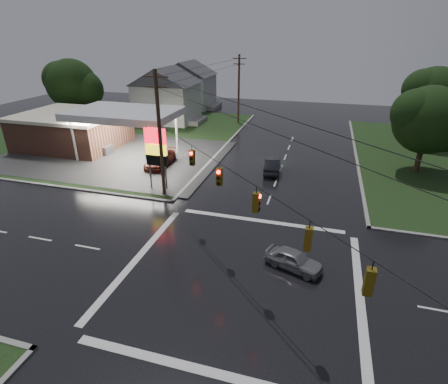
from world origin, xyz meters
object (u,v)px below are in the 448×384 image
(pylon_sign, at_px, (156,148))
(car_pump, at_px, (160,160))
(tree_ne_near, at_px, (430,120))
(tree_nw_behind, at_px, (73,85))
(house_far, at_px, (188,84))
(house_near, at_px, (167,94))
(tree_ne_far, at_px, (435,96))
(utility_pole_n, at_px, (239,88))
(car_crossing, at_px, (294,260))
(gas_station, at_px, (80,128))
(utility_pole_nw, at_px, (160,134))
(car_north, at_px, (272,165))

(pylon_sign, relative_size, car_pump, 1.15)
(tree_ne_near, bearing_deg, tree_nw_behind, 170.53)
(car_pump, bearing_deg, house_far, 105.08)
(car_pump, bearing_deg, house_near, 111.21)
(tree_nw_behind, height_order, tree_ne_far, tree_nw_behind)
(utility_pole_n, distance_m, car_pump, 22.62)
(car_crossing, bearing_deg, tree_ne_near, -8.95)
(house_far, bearing_deg, tree_ne_near, -35.77)
(gas_station, bearing_deg, tree_ne_near, 3.30)
(utility_pole_nw, height_order, car_crossing, utility_pole_nw)
(gas_station, xyz_separation_m, car_crossing, (28.74, -18.11, -1.92))
(utility_pole_nw, distance_m, car_north, 13.03)
(car_north, relative_size, car_pump, 0.88)
(utility_pole_n, bearing_deg, house_far, 141.23)
(tree_ne_far, bearing_deg, car_pump, -149.38)
(utility_pole_n, bearing_deg, car_crossing, -70.96)
(utility_pole_nw, height_order, tree_ne_near, utility_pole_nw)
(utility_pole_nw, height_order, house_near, utility_pole_nw)
(gas_station, relative_size, car_crossing, 7.10)
(car_north, bearing_deg, gas_station, -9.91)
(utility_pole_nw, bearing_deg, house_near, 113.37)
(gas_station, distance_m, car_crossing, 34.03)
(pylon_sign, relative_size, tree_ne_far, 0.61)
(tree_ne_far, height_order, car_crossing, tree_ne_far)
(tree_ne_far, distance_m, car_pump, 35.45)
(utility_pole_nw, relative_size, car_north, 2.39)
(utility_pole_n, xyz_separation_m, tree_nw_behind, (-24.34, -8.01, 0.71))
(utility_pole_nw, xyz_separation_m, car_pump, (-3.50, 6.65, -4.96))
(tree_ne_far, bearing_deg, tree_nw_behind, -175.51)
(pylon_sign, distance_m, utility_pole_n, 27.56)
(tree_ne_far, bearing_deg, utility_pole_nw, -137.41)
(utility_pole_n, height_order, tree_ne_far, utility_pole_n)
(pylon_sign, relative_size, utility_pole_n, 0.57)
(car_crossing, bearing_deg, house_far, 47.86)
(tree_nw_behind, bearing_deg, car_north, -20.20)
(tree_ne_far, bearing_deg, pylon_sign, -139.65)
(utility_pole_n, relative_size, car_pump, 2.01)
(pylon_sign, height_order, house_near, house_near)
(tree_nw_behind, bearing_deg, gas_station, -51.58)
(car_north, bearing_deg, house_far, -60.60)
(tree_ne_near, height_order, tree_ne_far, tree_ne_far)
(tree_ne_near, height_order, car_north, tree_ne_near)
(utility_pole_nw, xyz_separation_m, utility_pole_n, (0.00, 28.50, -0.25))
(tree_nw_behind, relative_size, tree_ne_near, 1.11)
(tree_nw_behind, bearing_deg, tree_ne_far, 4.49)
(utility_pole_nw, height_order, tree_nw_behind, utility_pole_nw)
(pylon_sign, distance_m, car_north, 12.59)
(house_far, xyz_separation_m, car_pump, (8.95, -31.85, -3.65))
(gas_station, height_order, house_far, house_far)
(tree_ne_near, distance_m, tree_ne_far, 12.39)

